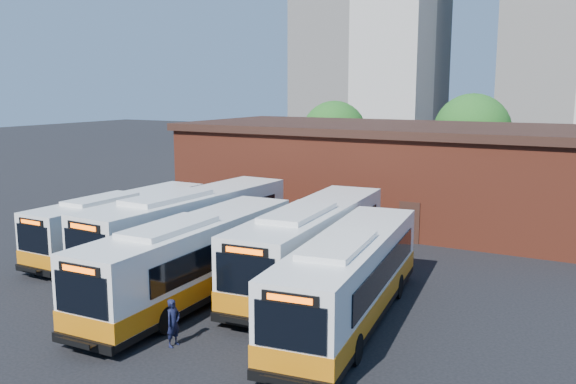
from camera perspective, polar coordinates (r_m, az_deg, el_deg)
The scene contains 10 objects.
ground at distance 24.96m, azimuth -5.69°, elevation -11.00°, with size 220.00×220.00×0.00m, color black.
bus_farwest at distance 34.30m, azimuth -15.29°, elevation -2.99°, with size 2.58×11.88×3.23m.
bus_west at distance 31.22m, azimuth -9.11°, elevation -3.54°, with size 3.40×13.97×3.78m.
bus_midwest at distance 25.96m, azimuth -8.85°, elevation -6.50°, with size 3.16×13.13×3.55m.
bus_mideast at distance 27.79m, azimuth 2.25°, elevation -5.16°, with size 3.94×13.72×3.69m.
bus_east at distance 23.39m, azimuth 5.76°, elevation -8.33°, with size 4.18×13.00×3.49m.
transit_worker at distance 21.78m, azimuth -10.68°, elevation -11.93°, with size 0.61×0.40×1.68m, color black.
depot_building at distance 41.75m, azimuth 9.96°, elevation 1.94°, with size 28.60×12.60×6.40m.
tree_west at distance 56.39m, azimuth 4.34°, elevation 5.47°, with size 6.00×6.00×7.65m.
tree_mid at distance 54.49m, azimuth 16.85°, elevation 5.39°, with size 6.56×6.56×8.36m.
Camera 1 is at (13.33, -19.17, 8.82)m, focal length 38.00 mm.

